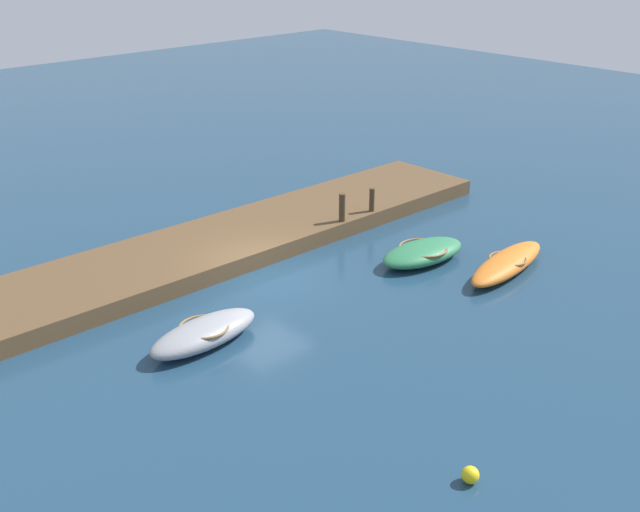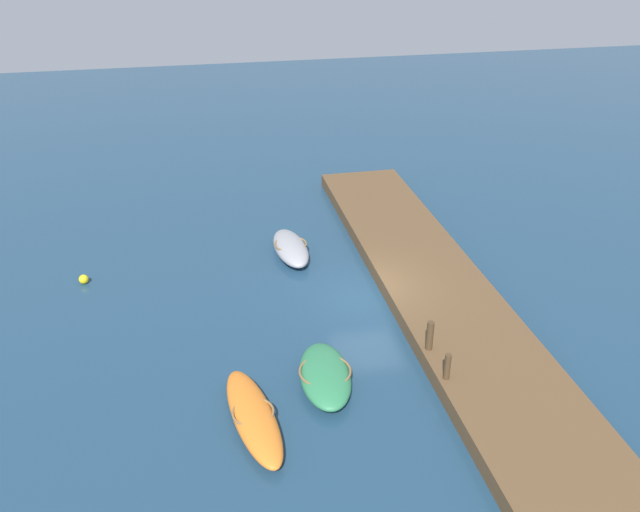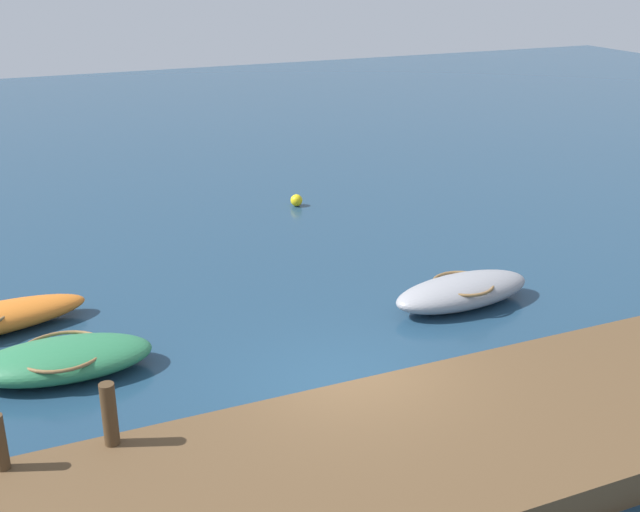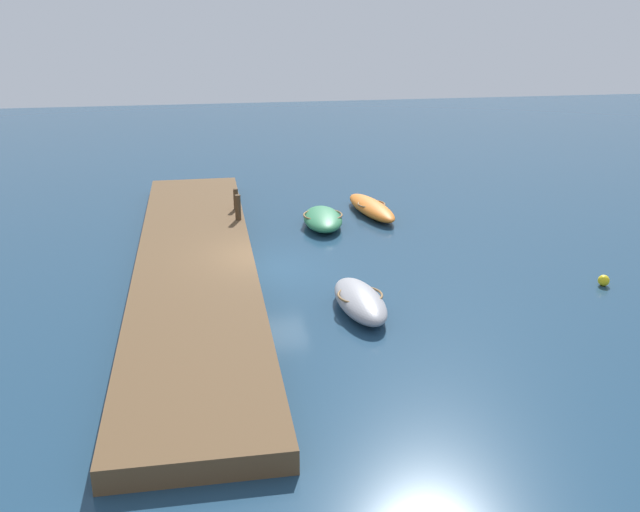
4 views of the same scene
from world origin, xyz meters
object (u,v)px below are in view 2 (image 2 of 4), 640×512
object	(u,v)px
rowboat_grey	(291,248)
mooring_post_mid_west	(430,336)
rowboat_green	(325,375)
marker_buoy	(84,279)
rowboat_orange	(253,416)
mooring_post_west	(447,367)

from	to	relation	value
rowboat_grey	mooring_post_mid_west	distance (m)	8.82
rowboat_green	mooring_post_mid_west	bearing A→B (deg)	-79.53
rowboat_grey	rowboat_green	world-z (taller)	rowboat_grey
rowboat_green	rowboat_grey	bearing A→B (deg)	2.37
rowboat_grey	marker_buoy	world-z (taller)	rowboat_grey
rowboat_grey	rowboat_orange	size ratio (longest dim) A/B	0.78
rowboat_grey	rowboat_orange	bearing A→B (deg)	160.78
rowboat_grey	mooring_post_mid_west	world-z (taller)	mooring_post_mid_west
rowboat_orange	rowboat_grey	bearing A→B (deg)	-24.32
rowboat_grey	mooring_post_west	xyz separation A→B (m)	(-9.75, -3.14, 0.65)
mooring_post_west	mooring_post_mid_west	bearing A→B (deg)	0.00
mooring_post_mid_west	marker_buoy	bearing A→B (deg)	56.62
rowboat_orange	marker_buoy	distance (m)	10.84
rowboat_orange	mooring_post_west	xyz separation A→B (m)	(0.19, -5.87, 0.70)
rowboat_green	marker_buoy	bearing A→B (deg)	49.97
marker_buoy	rowboat_green	bearing A→B (deg)	-134.72
mooring_post_west	marker_buoy	distance (m)	14.66
rowboat_orange	marker_buoy	world-z (taller)	rowboat_orange
rowboat_green	mooring_post_west	bearing A→B (deg)	-103.99
rowboat_grey	rowboat_orange	world-z (taller)	rowboat_grey
rowboat_grey	rowboat_orange	distance (m)	10.31
rowboat_grey	marker_buoy	distance (m)	8.36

